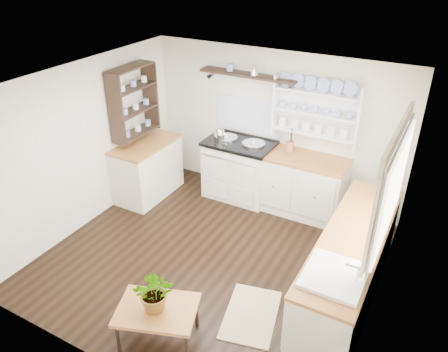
% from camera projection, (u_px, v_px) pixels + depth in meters
% --- Properties ---
extents(floor, '(4.00, 3.80, 0.01)m').
position_uv_depth(floor, '(212.00, 257.00, 5.70)').
color(floor, black).
rests_on(floor, ground).
extents(wall_back, '(4.00, 0.02, 2.30)m').
position_uv_depth(wall_back, '(274.00, 127.00, 6.60)').
color(wall_back, beige).
rests_on(wall_back, ground).
extents(wall_right, '(0.02, 3.80, 2.30)m').
position_uv_depth(wall_right, '(386.00, 228.00, 4.30)').
color(wall_right, beige).
rests_on(wall_right, ground).
extents(wall_left, '(0.02, 3.80, 2.30)m').
position_uv_depth(wall_left, '(85.00, 146.00, 5.99)').
color(wall_left, beige).
rests_on(wall_left, ground).
extents(ceiling, '(4.00, 3.80, 0.01)m').
position_uv_depth(ceiling, '(209.00, 85.00, 4.59)').
color(ceiling, white).
rests_on(ceiling, wall_back).
extents(window, '(0.08, 1.55, 1.22)m').
position_uv_depth(window, '(391.00, 184.00, 4.23)').
color(window, white).
rests_on(window, wall_right).
extents(aga_cooker, '(1.05, 0.73, 0.97)m').
position_uv_depth(aga_cooker, '(239.00, 169.00, 6.85)').
color(aga_cooker, silver).
rests_on(aga_cooker, floor).
extents(back_cabinets, '(1.27, 0.63, 0.90)m').
position_uv_depth(back_cabinets, '(301.00, 184.00, 6.45)').
color(back_cabinets, beige).
rests_on(back_cabinets, floor).
extents(right_cabinets, '(0.62, 2.43, 0.90)m').
position_uv_depth(right_cabinets, '(349.00, 267.00, 4.83)').
color(right_cabinets, beige).
rests_on(right_cabinets, floor).
extents(belfast_sink, '(0.55, 0.60, 0.45)m').
position_uv_depth(belfast_sink, '(333.00, 285.00, 4.09)').
color(belfast_sink, white).
rests_on(belfast_sink, right_cabinets).
extents(left_cabinets, '(0.62, 1.13, 0.90)m').
position_uv_depth(left_cabinets, '(147.00, 169.00, 6.88)').
color(left_cabinets, beige).
rests_on(left_cabinets, floor).
extents(plate_rack, '(1.20, 0.22, 0.90)m').
position_uv_depth(plate_rack, '(318.00, 109.00, 6.10)').
color(plate_rack, white).
rests_on(plate_rack, wall_back).
extents(high_shelf, '(1.50, 0.29, 0.16)m').
position_uv_depth(high_shelf, '(248.00, 76.00, 6.31)').
color(high_shelf, black).
rests_on(high_shelf, wall_back).
extents(left_shelving, '(0.28, 0.80, 1.05)m').
position_uv_depth(left_shelving, '(134.00, 101.00, 6.42)').
color(left_shelving, black).
rests_on(left_shelving, wall_left).
extents(kettle, '(0.18, 0.18, 0.22)m').
position_uv_depth(kettle, '(220.00, 135.00, 6.60)').
color(kettle, silver).
rests_on(kettle, aga_cooker).
extents(utensil_crock, '(0.13, 0.13, 0.15)m').
position_uv_depth(utensil_crock, '(290.00, 146.00, 6.36)').
color(utensil_crock, '#A14B3B').
rests_on(utensil_crock, back_cabinets).
extents(center_table, '(0.94, 0.80, 0.43)m').
position_uv_depth(center_table, '(157.00, 312.00, 4.36)').
color(center_table, brown).
rests_on(center_table, floor).
extents(potted_plant, '(0.52, 0.51, 0.44)m').
position_uv_depth(potted_plant, '(155.00, 292.00, 4.23)').
color(potted_plant, '#3F7233').
rests_on(potted_plant, center_table).
extents(floor_rug, '(0.73, 0.95, 0.02)m').
position_uv_depth(floor_rug, '(251.00, 314.00, 4.82)').
color(floor_rug, '#957D56').
rests_on(floor_rug, floor).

